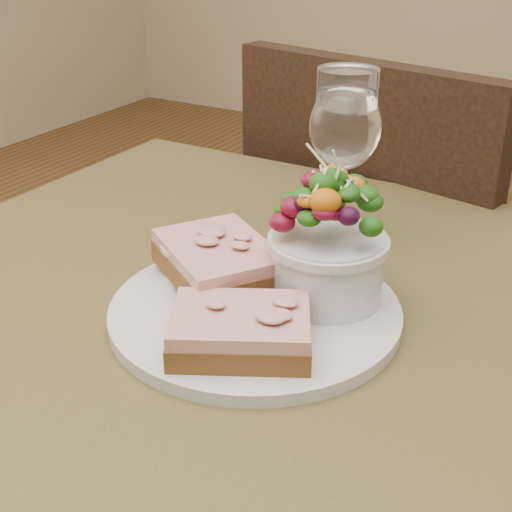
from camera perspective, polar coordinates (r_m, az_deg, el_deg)
The scene contains 9 objects.
cafe_table at distance 0.71m, azimuth -1.39°, elevation -11.91°, with size 0.80×0.80×0.75m.
chair_far at distance 1.37m, azimuth 11.17°, elevation -9.50°, with size 0.50×0.50×0.90m.
dinner_plate at distance 0.65m, azimuth -0.08°, elevation -4.44°, with size 0.26×0.26×0.01m, color silver.
sandwich_front at distance 0.58m, azimuth -1.24°, elevation -5.93°, with size 0.14×0.13×0.03m.
sandwich_back at distance 0.67m, azimuth -3.04°, elevation -0.33°, with size 0.15×0.14×0.03m.
ramekin at distance 0.69m, azimuth -4.78°, elevation -0.11°, with size 0.06×0.06×0.04m.
salad_bowl at distance 0.63m, azimuth 5.82°, elevation 1.36°, with size 0.10×0.10×0.13m.
garnish at distance 0.72m, azimuth -2.25°, elevation 0.30°, with size 0.05×0.04×0.02m.
wine_glass at distance 0.76m, azimuth 7.13°, elevation 9.83°, with size 0.08×0.08×0.18m.
Camera 1 is at (0.29, -0.47, 1.09)m, focal length 50.00 mm.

